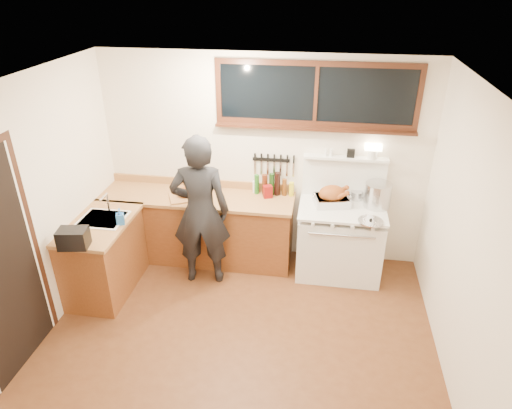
% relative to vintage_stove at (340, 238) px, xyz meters
% --- Properties ---
extents(ground_plane, '(4.00, 3.50, 0.02)m').
position_rel_vintage_stove_xyz_m(ground_plane, '(-1.00, -1.41, -0.48)').
color(ground_plane, '#552C16').
extents(room_shell, '(4.10, 3.60, 2.65)m').
position_rel_vintage_stove_xyz_m(room_shell, '(-1.00, -1.41, 1.18)').
color(room_shell, white).
rests_on(room_shell, ground).
extents(counter_back, '(2.44, 0.64, 1.00)m').
position_rel_vintage_stove_xyz_m(counter_back, '(-1.80, 0.04, -0.01)').
color(counter_back, brown).
rests_on(counter_back, ground).
extents(counter_left, '(0.64, 1.09, 0.90)m').
position_rel_vintage_stove_xyz_m(counter_left, '(-2.70, -0.79, -0.02)').
color(counter_left, brown).
rests_on(counter_left, ground).
extents(sink_unit, '(0.50, 0.45, 0.37)m').
position_rel_vintage_stove_xyz_m(sink_unit, '(-2.68, -0.71, 0.38)').
color(sink_unit, white).
rests_on(sink_unit, counter_left).
extents(vintage_stove, '(1.02, 0.74, 1.60)m').
position_rel_vintage_stove_xyz_m(vintage_stove, '(0.00, 0.00, 0.00)').
color(vintage_stove, white).
rests_on(vintage_stove, ground).
extents(back_window, '(2.32, 0.13, 0.77)m').
position_rel_vintage_stove_xyz_m(back_window, '(-0.40, 0.31, 1.60)').
color(back_window, black).
rests_on(back_window, room_shell).
extents(left_doorway, '(0.02, 1.04, 2.17)m').
position_rel_vintage_stove_xyz_m(left_doorway, '(-2.99, -1.96, 0.62)').
color(left_doorway, black).
rests_on(left_doorway, ground).
extents(knife_strip, '(0.52, 0.03, 0.28)m').
position_rel_vintage_stove_xyz_m(knife_strip, '(-0.88, 0.32, 0.84)').
color(knife_strip, black).
rests_on(knife_strip, room_shell).
extents(man, '(0.73, 0.53, 1.86)m').
position_rel_vintage_stove_xyz_m(man, '(-1.62, -0.41, 0.46)').
color(man, black).
rests_on(man, ground).
extents(soap_bottle, '(0.11, 0.11, 0.19)m').
position_rel_vintage_stove_xyz_m(soap_bottle, '(-2.43, -0.78, 0.52)').
color(soap_bottle, blue).
rests_on(soap_bottle, counter_left).
extents(toaster, '(0.32, 0.25, 0.20)m').
position_rel_vintage_stove_xyz_m(toaster, '(-2.70, -1.29, 0.53)').
color(toaster, black).
rests_on(toaster, counter_left).
extents(cutting_board, '(0.54, 0.48, 0.15)m').
position_rel_vintage_stove_xyz_m(cutting_board, '(-1.89, -0.03, 0.49)').
color(cutting_board, '#A87442').
rests_on(cutting_board, counter_back).
extents(roast_turkey, '(0.46, 0.39, 0.24)m').
position_rel_vintage_stove_xyz_m(roast_turkey, '(-0.13, 0.07, 0.53)').
color(roast_turkey, silver).
rests_on(roast_turkey, vintage_stove).
extents(stockpot, '(0.33, 0.33, 0.29)m').
position_rel_vintage_stove_xyz_m(stockpot, '(0.40, 0.10, 0.58)').
color(stockpot, silver).
rests_on(stockpot, vintage_stove).
extents(saucepan, '(0.17, 0.27, 0.11)m').
position_rel_vintage_stove_xyz_m(saucepan, '(0.16, 0.25, 0.49)').
color(saucepan, silver).
rests_on(saucepan, vintage_stove).
extents(pot_lid, '(0.32, 0.32, 0.04)m').
position_rel_vintage_stove_xyz_m(pot_lid, '(0.30, -0.31, 0.44)').
color(pot_lid, silver).
rests_on(pot_lid, vintage_stove).
extents(coffee_tin, '(0.13, 0.12, 0.16)m').
position_rel_vintage_stove_xyz_m(coffee_tin, '(-0.91, 0.13, 0.51)').
color(coffee_tin, maroon).
rests_on(coffee_tin, counter_back).
extents(pitcher, '(0.10, 0.10, 0.15)m').
position_rel_vintage_stove_xyz_m(pitcher, '(-1.08, 0.26, 0.51)').
color(pitcher, white).
rests_on(pitcher, counter_back).
extents(bottle_cluster, '(0.49, 0.07, 0.30)m').
position_rel_vintage_stove_xyz_m(bottle_cluster, '(-0.86, 0.22, 0.56)').
color(bottle_cluster, black).
rests_on(bottle_cluster, counter_back).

